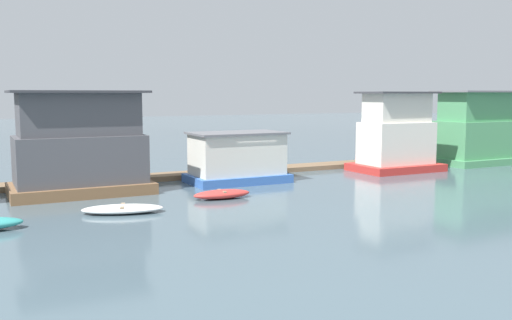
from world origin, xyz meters
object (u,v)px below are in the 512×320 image
Objects in this scene: houseboat_blue at (237,158)px; mooring_post_far_right at (190,162)px; dinghy_red at (222,194)px; dinghy_white at (123,209)px; houseboat_green at (478,131)px; houseboat_brown at (80,147)px; houseboat_red at (396,136)px.

mooring_post_far_right is at bearing 138.74° from houseboat_blue.
dinghy_red is at bearing -96.49° from mooring_post_far_right.
dinghy_white is at bearing -166.84° from dinghy_red.
houseboat_green is 3.15× the size of mooring_post_far_right.
houseboat_blue is 9.97m from dinghy_white.
houseboat_brown is 8.88m from houseboat_blue.
houseboat_blue is at bearing 56.72° from dinghy_red.
dinghy_white is 1.72× the size of mooring_post_far_right.
dinghy_red is at bearing -37.74° from houseboat_brown.
houseboat_blue reaches higher than dinghy_red.
houseboat_red is 1.53× the size of dinghy_white.
dinghy_white is (-19.74, -5.40, -2.15)m from houseboat_red.
dinghy_red is (-22.70, -4.67, -2.21)m from houseboat_green.
houseboat_green reaches higher than mooring_post_far_right.
houseboat_brown reaches higher than dinghy_white.
houseboat_red reaches higher than dinghy_white.
houseboat_brown reaches higher than mooring_post_far_right.
houseboat_blue is 2.93m from mooring_post_far_right.
houseboat_green is (19.79, 0.24, 1.02)m from houseboat_blue.
dinghy_red is at bearing -163.96° from houseboat_red.
dinghy_white is (0.71, -5.79, -2.25)m from houseboat_brown.
houseboat_brown is at bearing -179.81° from houseboat_green.
houseboat_red is 20.58m from dinghy_white.
houseboat_brown reaches higher than houseboat_red.
houseboat_green is 2.32× the size of dinghy_red.
houseboat_brown is 1.22× the size of houseboat_red.
houseboat_green is (8.16, 0.49, 0.10)m from houseboat_red.
houseboat_red reaches higher than mooring_post_far_right.
dinghy_red is (5.20, 1.22, 0.04)m from dinghy_white.
houseboat_brown is at bearing -165.00° from mooring_post_far_right.
mooring_post_far_right is (5.93, 7.57, 0.90)m from dinghy_white.
dinghy_white is (-27.90, -5.89, -2.25)m from houseboat_green.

